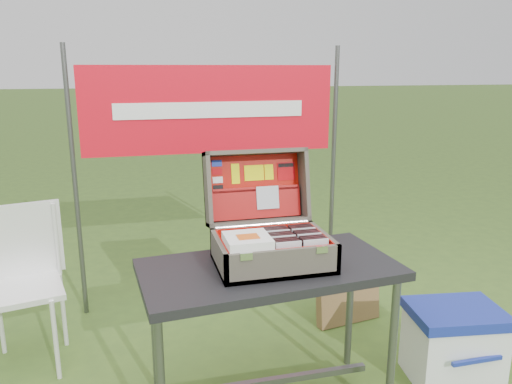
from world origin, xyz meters
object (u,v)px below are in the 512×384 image
object	(u,v)px
cardboard_box	(348,288)
cooler	(453,344)
table	(269,337)
chair	(22,292)
suitcase	(269,211)

from	to	relation	value
cardboard_box	cooler	bearing A→B (deg)	-78.45
table	chair	bearing A→B (deg)	146.44
chair	cardboard_box	distance (m)	1.87
suitcase	cardboard_box	bearing A→B (deg)	41.11
cooler	chair	world-z (taller)	chair
suitcase	cardboard_box	size ratio (longest dim) A/B	1.15
suitcase	chair	distance (m)	1.40
cardboard_box	table	bearing A→B (deg)	-146.20
suitcase	chair	xyz separation A→B (m)	(-1.17, 0.56, -0.51)
suitcase	cardboard_box	world-z (taller)	suitcase
table	chair	distance (m)	1.32
chair	cooler	bearing A→B (deg)	-30.67
table	chair	world-z (taller)	chair
suitcase	cooler	distance (m)	1.21
cardboard_box	chair	bearing A→B (deg)	171.47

